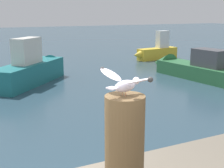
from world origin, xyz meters
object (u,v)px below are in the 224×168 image
at_px(mooring_post, 125,142).
at_px(boat_yellow, 156,51).
at_px(seagull, 125,82).
at_px(boat_teal, 34,68).
at_px(boat_green, 191,68).

distance_m(mooring_post, boat_yellow, 17.35).
relative_size(mooring_post, seagull, 1.39).
relative_size(mooring_post, boat_yellow, 0.25).
relative_size(boat_teal, boat_yellow, 1.27).
bearing_deg(mooring_post, boat_yellow, 54.77).
distance_m(boat_teal, boat_green, 7.12).
height_order(mooring_post, seagull, seagull).
bearing_deg(mooring_post, boat_teal, 81.90).
relative_size(mooring_post, boat_green, 0.16).
bearing_deg(mooring_post, seagull, 14.90).
bearing_deg(boat_teal, seagull, -98.08).
distance_m(boat_teal, boat_yellow, 8.99).
distance_m(seagull, boat_teal, 11.23).
relative_size(mooring_post, boat_teal, 0.20).
xyz_separation_m(seagull, boat_yellow, (9.97, 14.13, -1.88)).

